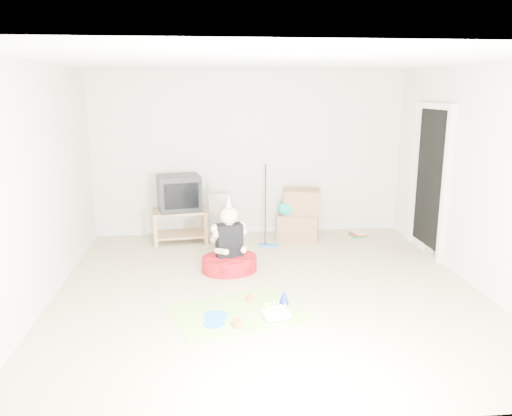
{
  "coord_description": "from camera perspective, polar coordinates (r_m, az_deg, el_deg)",
  "views": [
    {
      "loc": [
        -0.7,
        -5.49,
        2.31
      ],
      "look_at": [
        -0.1,
        0.4,
        0.9
      ],
      "focal_mm": 35.0,
      "sensor_mm": 36.0,
      "label": 1
    }
  ],
  "objects": [
    {
      "name": "ground",
      "position": [
        6.0,
        1.35,
        -9.26
      ],
      "size": [
        5.0,
        5.0,
        0.0
      ],
      "primitive_type": "plane",
      "color": "tan",
      "rests_on": "ground"
    },
    {
      "name": "doorway_recess",
      "position": [
        7.52,
        19.33,
        2.79
      ],
      "size": [
        0.02,
        0.9,
        2.05
      ],
      "primitive_type": "cube",
      "color": "black",
      "rests_on": "ground"
    },
    {
      "name": "tv_stand",
      "position": [
        7.8,
        -8.67,
        -1.73
      ],
      "size": [
        0.85,
        0.58,
        0.51
      ],
      "color": "#A5794A",
      "rests_on": "ground"
    },
    {
      "name": "crt_tv",
      "position": [
        7.69,
        -8.79,
        1.72
      ],
      "size": [
        0.71,
        0.63,
        0.54
      ],
      "primitive_type": "cube",
      "rotation": [
        0.0,
        0.0,
        0.19
      ],
      "color": "black",
      "rests_on": "tv_stand"
    },
    {
      "name": "folding_chair",
      "position": [
        7.52,
        -3.88,
        -1.46
      ],
      "size": [
        0.43,
        0.42,
        0.79
      ],
      "color": "gray",
      "rests_on": "ground"
    },
    {
      "name": "cardboard_boxes",
      "position": [
        7.88,
        4.93,
        -0.84
      ],
      "size": [
        0.73,
        0.62,
        0.79
      ],
      "color": "#956748",
      "rests_on": "ground"
    },
    {
      "name": "floor_mop",
      "position": [
        7.49,
        1.42,
        -2.5
      ],
      "size": [
        0.31,
        0.4,
        1.2
      ],
      "color": "blue",
      "rests_on": "ground"
    },
    {
      "name": "book_pile",
      "position": [
        8.23,
        11.61,
        -2.89
      ],
      "size": [
        0.25,
        0.29,
        0.09
      ],
      "color": "#236B41",
      "rests_on": "ground"
    },
    {
      "name": "seated_woman",
      "position": [
        6.5,
        -3.05,
        -5.32
      ],
      "size": [
        0.87,
        0.87,
        1.04
      ],
      "color": "#A00E16",
      "rests_on": "ground"
    },
    {
      "name": "party_mat",
      "position": [
        5.42,
        -2.12,
        -11.82
      ],
      "size": [
        1.57,
        1.33,
        0.01
      ],
      "primitive_type": "cube",
      "rotation": [
        0.0,
        0.0,
        0.3
      ],
      "color": "#DA2E8E",
      "rests_on": "ground"
    },
    {
      "name": "birthday_cake",
      "position": [
        5.29,
        2.22,
        -12.07
      ],
      "size": [
        0.3,
        0.26,
        0.13
      ],
      "color": "white",
      "rests_on": "party_mat"
    },
    {
      "name": "blue_plate_near",
      "position": [
        5.33,
        -4.63,
        -12.19
      ],
      "size": [
        0.34,
        0.34,
        0.01
      ],
      "primitive_type": "cylinder",
      "rotation": [
        0.0,
        0.0,
        0.55
      ],
      "color": "blue",
      "rests_on": "party_mat"
    },
    {
      "name": "blue_plate_far",
      "position": [
        5.17,
        -4.78,
        -13.05
      ],
      "size": [
        0.22,
        0.22,
        0.01
      ],
      "primitive_type": "cylinder",
      "rotation": [
        0.0,
        0.0,
        -0.08
      ],
      "color": "blue",
      "rests_on": "party_mat"
    },
    {
      "name": "orange_cup_near",
      "position": [
        5.65,
        -0.74,
        -10.24
      ],
      "size": [
        0.07,
        0.07,
        0.08
      ],
      "primitive_type": "cylinder",
      "rotation": [
        0.0,
        0.0,
        -0.05
      ],
      "color": "#E95819",
      "rests_on": "party_mat"
    },
    {
      "name": "orange_cup_far",
      "position": [
        5.08,
        -2.19,
        -13.04
      ],
      "size": [
        0.1,
        0.1,
        0.09
      ],
      "primitive_type": "cylinder",
      "rotation": [
        0.0,
        0.0,
        0.55
      ],
      "color": "#E95819",
      "rests_on": "party_mat"
    },
    {
      "name": "blue_party_hat",
      "position": [
        5.57,
        3.22,
        -10.1
      ],
      "size": [
        0.16,
        0.16,
        0.17
      ],
      "primitive_type": "cone",
      "rotation": [
        0.0,
        0.0,
        0.52
      ],
      "color": "#192EB0",
      "rests_on": "party_mat"
    }
  ]
}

